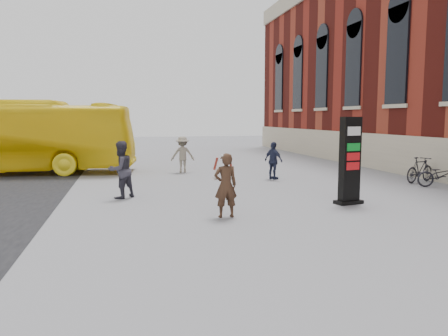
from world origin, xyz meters
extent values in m
plane|color=#9E9EA3|center=(0.00, 0.00, 0.00)|extent=(100.00, 100.00, 0.00)
cube|color=beige|center=(9.44, 6.00, 0.90)|extent=(0.18, 44.00, 1.80)
cube|color=black|center=(3.61, 1.47, 1.32)|extent=(0.67, 0.39, 2.64)
cube|color=black|center=(3.61, 1.47, 0.05)|extent=(0.91, 0.59, 0.11)
cube|color=white|center=(3.61, 1.47, 2.21)|extent=(0.52, 0.39, 0.26)
cube|color=#0A6D1F|center=(3.61, 1.47, 1.74)|extent=(0.52, 0.39, 0.23)
cube|color=#9F0F13|center=(3.61, 1.47, 1.45)|extent=(0.52, 0.39, 0.23)
cube|color=#9F0F13|center=(3.61, 1.47, 1.17)|extent=(0.52, 0.39, 0.23)
imported|color=#3D2A18|center=(-0.45, 0.54, 0.85)|extent=(0.63, 0.43, 1.69)
cylinder|color=white|center=(-0.45, 0.54, 1.62)|extent=(0.24, 0.24, 0.06)
cone|color=white|center=(-0.26, 0.80, 1.15)|extent=(0.24, 0.24, 0.41)
cylinder|color=maroon|center=(-0.26, 0.80, 1.40)|extent=(0.13, 0.14, 0.35)
cone|color=white|center=(-0.67, 0.78, 1.15)|extent=(0.23, 0.23, 0.41)
cylinder|color=maroon|center=(-0.67, 0.78, 1.40)|extent=(0.13, 0.13, 0.35)
imported|color=yellow|center=(-8.68, 11.71, 1.70)|extent=(12.47, 4.42, 3.40)
imported|color=#383541|center=(-3.16, 3.97, 0.93)|extent=(1.15, 1.11, 1.86)
imported|color=gray|center=(-0.33, 10.26, 0.86)|extent=(1.14, 0.70, 1.72)
imported|color=#272C48|center=(3.12, 7.02, 0.80)|extent=(0.80, 1.00, 1.59)
imported|color=black|center=(8.60, 3.59, 0.47)|extent=(1.89, 1.14, 0.94)
imported|color=black|center=(8.60, 4.85, 0.52)|extent=(1.80, 1.08, 1.04)
camera|label=1|loc=(-2.99, -10.45, 2.61)|focal=35.00mm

